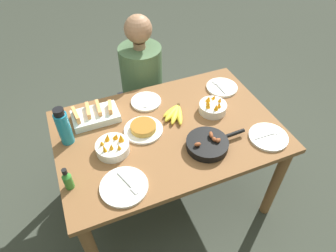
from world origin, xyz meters
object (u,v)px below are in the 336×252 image
Objects in this scene: fruit_bowl_mango at (213,107)px; hot_sauce_bottle at (68,180)px; empty_plate_near_front at (124,187)px; empty_plate_far_right at (268,137)px; empty_plate_mid_edge at (146,102)px; melon_tray at (95,115)px; fruit_bowl_citrus at (113,147)px; water_bottle at (64,127)px; frittata_plate_center at (143,128)px; person_figure at (143,94)px; empty_plate_far_left at (222,87)px; banana_bunch at (175,113)px; skillet at (208,144)px.

hot_sauce_bottle is (-0.99, -0.25, 0.03)m from fruit_bowl_mango.
empty_plate_near_front is 1.08× the size of empty_plate_far_right.
empty_plate_near_front is 0.71m from empty_plate_mid_edge.
fruit_bowl_citrus is (0.04, -0.31, 0.00)m from melon_tray.
empty_plate_near_front is 1.01× the size of water_bottle.
frittata_plate_center is 0.76m from person_figure.
fruit_bowl_citrus is (-0.90, -0.29, 0.03)m from empty_plate_far_left.
banana_bunch is 0.34m from skillet.
person_figure is (-0.48, 1.03, -0.27)m from empty_plate_far_right.
person_figure is (-0.03, 0.62, -0.28)m from banana_bunch.
fruit_bowl_citrus is at bearing -172.75° from fruit_bowl_mango.
fruit_bowl_citrus reaches higher than frittata_plate_center.
empty_plate_far_right is 0.84m from empty_plate_mid_edge.
person_figure reaches higher than skillet.
hot_sauce_bottle is (-0.50, -0.25, 0.04)m from frittata_plate_center.
frittata_plate_center is at bearing 26.48° from hot_sauce_bottle.
empty_plate_far_left is at bearing 5.43° from water_bottle.
melon_tray reaches higher than frittata_plate_center.
empty_plate_mid_edge is at bearing 67.25° from frittata_plate_center.
empty_plate_far_right is at bearing -4.95° from hot_sauce_bottle.
melon_tray is 1.51× the size of fruit_bowl_citrus.
fruit_bowl_mango is 0.79m from person_figure.
water_bottle is 0.21× the size of person_figure.
empty_plate_far_right is 1.14× the size of empty_plate_mid_edge.
water_bottle reaches higher than frittata_plate_center.
melon_tray is 0.53m from hot_sauce_bottle.
hot_sauce_bottle reaches higher than fruit_bowl_citrus.
empty_plate_far_right is 1.20m from hot_sauce_bottle.
fruit_bowl_mango is (0.49, 0.00, 0.02)m from frittata_plate_center.
empty_plate_far_left is 0.28m from fruit_bowl_mango.
empty_plate_far_left is at bearing 50.15° from skillet.
water_bottle is at bearing 82.69° from hot_sauce_bottle.
person_figure reaches higher than empty_plate_mid_edge.
melon_tray is at bearing 163.33° from fruit_bowl_mango.
skillet is 1.69× the size of empty_plate_far_left.
hot_sauce_bottle is at bearing -97.31° from water_bottle.
fruit_bowl_mango is 1.02m from hot_sauce_bottle.
melon_tray is 0.34m from frittata_plate_center.
empty_plate_far_left and empty_plate_far_right have the same top height.
melon_tray reaches higher than banana_bunch.
melon_tray is 0.78m from fruit_bowl_mango.
fruit_bowl_citrus is at bearing 164.04° from empty_plate_far_right.
banana_bunch reaches higher than empty_plate_far_left.
water_bottle is (-0.77, 0.37, 0.09)m from skillet.
banana_bunch is at bearing -162.11° from empty_plate_far_left.
skillet is 0.81m from hot_sauce_bottle.
empty_plate_mid_edge is 1.07× the size of fruit_bowl_citrus.
person_figure is (-0.47, 0.47, -0.27)m from empty_plate_far_left.
empty_plate_far_left is 0.55m from empty_plate_far_right.
skillet is at bearing -19.32° from fruit_bowl_citrus.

